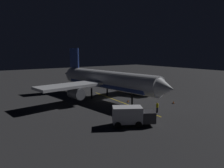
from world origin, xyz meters
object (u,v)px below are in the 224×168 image
Objects in this scene: traffic_cone_near_left at (128,101)px; traffic_cone_near_right at (173,102)px; catering_truck at (138,90)px; airliner at (105,80)px; baggage_truck at (131,116)px; ground_crew_worker at (157,107)px.

traffic_cone_near_left and traffic_cone_near_right have the same top height.
catering_truck reaches higher than traffic_cone_near_right.
airliner is 5.55× the size of baggage_truck.
airliner is 14.20m from ground_crew_worker.
traffic_cone_near_left is (-2.02, 5.42, -3.75)m from airliner.
traffic_cone_near_left is at bearing -94.79° from ground_crew_worker.
airliner reaches higher than traffic_cone_near_left.
airliner reaches higher than traffic_cone_near_right.
traffic_cone_near_right is at bearing -162.22° from ground_crew_worker.
traffic_cone_near_left is (-8.21, -10.49, -1.08)m from baggage_truck.
traffic_cone_near_left is 1.00× the size of traffic_cone_near_right.
catering_truck reaches higher than traffic_cone_near_left.
catering_truck is at bearing -88.61° from traffic_cone_near_right.
airliner is 6.89m from traffic_cone_near_left.
traffic_cone_near_right is (-8.51, 11.49, -3.75)m from airliner.
traffic_cone_near_left is at bearing -43.07° from traffic_cone_near_right.
traffic_cone_near_left is (6.25, 3.75, -1.05)m from catering_truck.
baggage_truck is 13.36m from traffic_cone_near_left.
airliner is 14.78m from traffic_cone_near_right.
ground_crew_worker is at bearing 85.21° from traffic_cone_near_left.
baggage_truck is at bearing 68.75° from airliner.
ground_crew_worker is at bearing -164.26° from baggage_truck.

